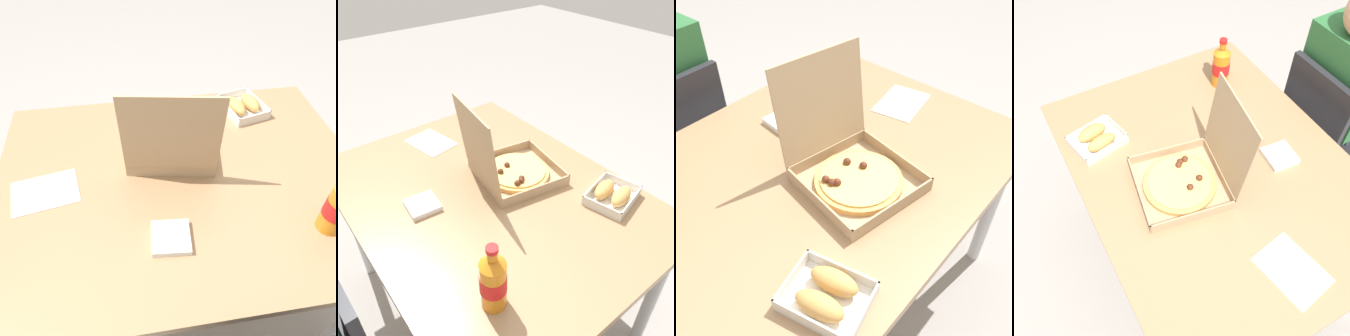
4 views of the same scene
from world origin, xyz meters
The scene contains 9 objects.
ground_plane centered at (0.00, 0.00, 0.00)m, with size 10.00×10.00×0.00m, color gray.
dining_table centered at (0.00, 0.00, 0.64)m, with size 1.26×0.96×0.71m.
chair centered at (-0.12, 0.71, 0.48)m, with size 0.41×0.41×0.83m.
diner_person centered at (-0.12, 0.77, 0.69)m, with size 0.36×0.41×1.15m.
pizza_box_open centered at (0.02, -0.12, 0.76)m, with size 0.36×0.39×0.35m.
bread_side_box centered at (-0.32, -0.34, 0.74)m, with size 0.19×0.22×0.06m.
cola_bottle centered at (-0.39, 0.26, 0.80)m, with size 0.07×0.07×0.22m.
paper_menu centered at (0.45, 0.00, 0.71)m, with size 0.21×0.15×0.00m, color white.
napkin_pile centered at (0.08, 0.24, 0.72)m, with size 0.11×0.11×0.02m, color white.
Camera 4 is at (0.69, -0.52, 1.83)m, focal length 40.85 mm.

